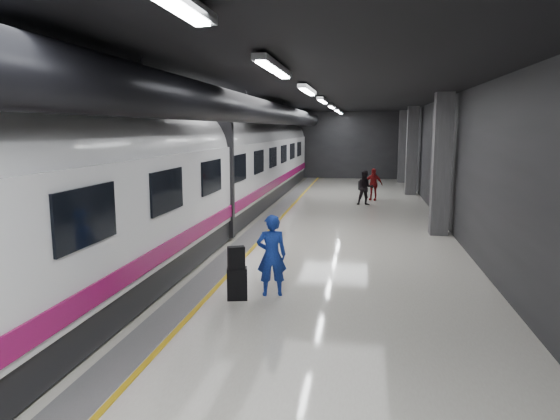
{
  "coord_description": "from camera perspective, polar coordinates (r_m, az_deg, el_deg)",
  "views": [
    {
      "loc": [
        2.1,
        -14.46,
        3.39
      ],
      "look_at": [
        -0.03,
        -1.65,
        1.26
      ],
      "focal_mm": 32.0,
      "sensor_mm": 36.0,
      "label": 1
    }
  ],
  "objects": [
    {
      "name": "suitcase_main",
      "position": [
        10.11,
        -4.9,
        -8.38
      ],
      "size": [
        0.45,
        0.34,
        0.65
      ],
      "primitive_type": "cube",
      "rotation": [
        0.0,
        0.0,
        0.23
      ],
      "color": "black",
      "rests_on": "ground"
    },
    {
      "name": "ground",
      "position": [
        15.0,
        1.16,
        -3.76
      ],
      "size": [
        40.0,
        40.0,
        0.0
      ],
      "primitive_type": "plane",
      "color": "silver",
      "rests_on": "ground"
    },
    {
      "name": "traveler_far_b",
      "position": [
        24.2,
        10.6,
        2.91
      ],
      "size": [
        0.95,
        0.58,
        1.52
      ],
      "primitive_type": "imported",
      "rotation": [
        0.0,
        0.0,
        -0.26
      ],
      "color": "maroon",
      "rests_on": "ground"
    },
    {
      "name": "train",
      "position": [
        15.47,
        -10.83,
        4.25
      ],
      "size": [
        3.05,
        38.0,
        4.05
      ],
      "color": "black",
      "rests_on": "ground"
    },
    {
      "name": "platform_hall",
      "position": [
        15.6,
        0.66,
        9.85
      ],
      "size": [
        10.02,
        40.02,
        4.51
      ],
      "color": "black",
      "rests_on": "ground"
    },
    {
      "name": "traveler_main",
      "position": [
        10.18,
        -0.97,
        -5.19
      ],
      "size": [
        0.7,
        0.55,
        1.68
      ],
      "primitive_type": "imported",
      "rotation": [
        0.0,
        0.0,
        3.41
      ],
      "color": "#1937BC",
      "rests_on": "ground"
    },
    {
      "name": "traveler_far_a",
      "position": [
        22.53,
        9.73,
        2.5
      ],
      "size": [
        0.84,
        0.7,
        1.54
      ],
      "primitive_type": "imported",
      "rotation": [
        0.0,
        0.0,
        0.17
      ],
      "color": "black",
      "rests_on": "ground"
    },
    {
      "name": "suitcase_far",
      "position": [
        28.16,
        9.32,
        2.77
      ],
      "size": [
        0.39,
        0.32,
        0.49
      ],
      "primitive_type": "cube",
      "rotation": [
        0.0,
        0.0,
        0.39
      ],
      "color": "black",
      "rests_on": "ground"
    },
    {
      "name": "shoulder_bag",
      "position": [
        9.92,
        -5.03,
        -5.43
      ],
      "size": [
        0.37,
        0.29,
        0.44
      ],
      "primitive_type": "cube",
      "rotation": [
        0.0,
        0.0,
        0.41
      ],
      "color": "black",
      "rests_on": "suitcase_main"
    }
  ]
}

